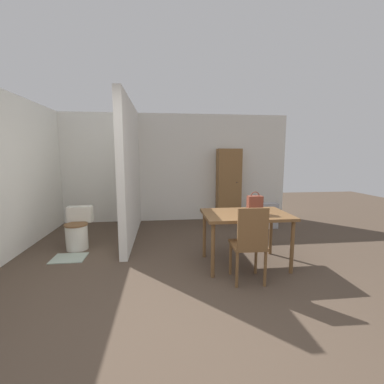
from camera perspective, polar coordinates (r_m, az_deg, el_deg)
ground_plane at (r=2.63m, az=-3.39°, el=-27.97°), size 16.00×16.00×0.00m
wall_back at (r=6.12m, az=-5.56°, el=5.31°), size 5.76×0.12×2.50m
wall_left at (r=4.72m, az=-36.20°, el=2.93°), size 0.12×4.93×2.50m
partition_wall at (r=4.91m, az=-13.50°, el=4.42°), size 0.12×2.39×2.50m
dining_table at (r=3.69m, az=11.83°, el=-5.83°), size 1.18×0.79×0.75m
wooden_chair at (r=3.21m, az=12.66°, el=-10.82°), size 0.41×0.41×0.96m
toilet at (r=4.76m, az=-24.04°, el=-7.75°), size 0.40×0.52×0.68m
handbag at (r=3.63m, az=13.78°, el=-2.73°), size 0.20×0.11×0.31m
wooden_cabinet at (r=6.11m, az=8.12°, el=1.50°), size 0.54×0.36×1.70m
bath_mat at (r=4.43m, az=-25.65°, el=-13.09°), size 0.48×0.39×0.01m
space_heater at (r=5.75m, az=16.70°, el=-5.05°), size 0.36×0.19×0.54m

